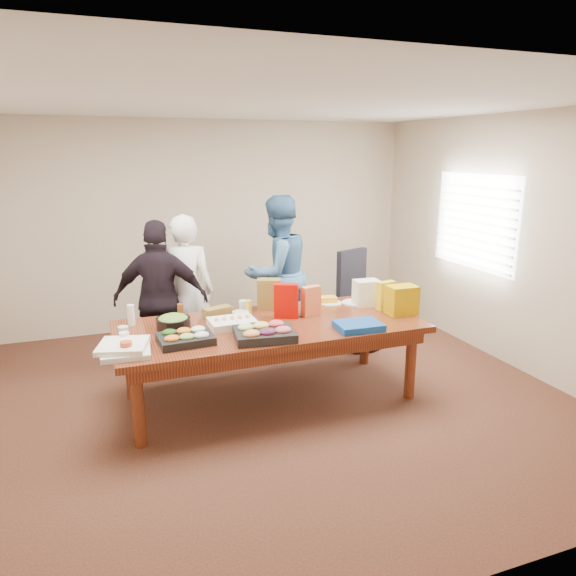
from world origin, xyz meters
name	(u,v)px	position (x,y,z in m)	size (l,w,h in m)	color
floor	(271,398)	(0.00, 0.00, -0.01)	(5.50, 5.00, 0.02)	#47301E
ceiling	(268,100)	(0.00, 0.00, 2.71)	(5.50, 5.00, 0.02)	white
wall_back	(211,225)	(0.00, 2.50, 1.35)	(5.50, 0.04, 2.70)	beige
wall_front	(438,362)	(0.00, -2.50, 1.35)	(5.50, 0.04, 2.70)	beige
wall_right	(513,242)	(2.75, 0.00, 1.35)	(0.04, 5.00, 2.70)	beige
window_panel	(475,222)	(2.72, 0.60, 1.50)	(0.03, 1.40, 1.10)	white
window_blinds	(472,222)	(2.68, 0.60, 1.50)	(0.04, 1.36, 1.00)	beige
conference_table	(271,361)	(0.00, 0.00, 0.38)	(2.80, 1.20, 0.75)	#4C1C0F
office_chair	(359,302)	(1.42, 0.94, 0.55)	(0.56, 0.56, 1.11)	black
person_center	(185,292)	(-0.60, 1.09, 0.84)	(0.61, 0.40, 1.67)	white
person_right	(277,274)	(0.51, 1.27, 0.91)	(0.88, 0.69, 1.82)	teal
person_left	(161,300)	(-0.88, 0.93, 0.82)	(0.96, 0.40, 1.64)	black
veggie_tray	(186,339)	(-0.82, -0.24, 0.78)	(0.44, 0.34, 0.07)	black
fruit_tray	(264,334)	(-0.17, -0.36, 0.79)	(0.50, 0.39, 0.08)	black
sheet_cake	(232,323)	(-0.35, 0.03, 0.79)	(0.41, 0.31, 0.07)	white
salad_bowl	(173,323)	(-0.86, 0.17, 0.80)	(0.31, 0.31, 0.10)	black
chip_bag_blue	(359,326)	(0.70, -0.42, 0.78)	(0.40, 0.30, 0.06)	#114699
chip_bag_red	(286,301)	(0.20, 0.12, 0.92)	(0.23, 0.09, 0.33)	#C00800
chip_bag_yellow	(386,295)	(1.24, 0.04, 0.89)	(0.19, 0.08, 0.29)	yellow
chip_bag_orange	(311,301)	(0.45, 0.10, 0.90)	(0.19, 0.08, 0.29)	#ED7543
mayo_jar	(243,307)	(-0.15, 0.41, 0.81)	(0.08, 0.08, 0.13)	silver
mustard_bottle	(249,308)	(-0.12, 0.30, 0.83)	(0.06, 0.06, 0.16)	gold
dressing_bottle	(181,313)	(-0.77, 0.31, 0.84)	(0.06, 0.06, 0.18)	maroon
ranch_bottle	(131,315)	(-1.21, 0.40, 0.85)	(0.06, 0.06, 0.19)	white
banana_bunch	(326,300)	(0.76, 0.44, 0.79)	(0.22, 0.13, 0.07)	yellow
bread_loaf	(217,313)	(-0.42, 0.33, 0.80)	(0.27, 0.12, 0.11)	brown
kraft_bag	(269,294)	(0.14, 0.45, 0.90)	(0.24, 0.14, 0.31)	brown
red_cup	(126,349)	(-1.30, -0.38, 0.81)	(0.09, 0.09, 0.12)	#C64523
clear_cup_a	(124,339)	(-1.30, -0.12, 0.81)	(0.08, 0.08, 0.11)	silver
clear_cup_b	(123,333)	(-1.30, 0.00, 0.81)	(0.09, 0.09, 0.12)	silver
pizza_box_lower	(126,351)	(-1.30, -0.33, 0.77)	(0.37, 0.37, 0.04)	silver
pizza_box_upper	(123,346)	(-1.32, -0.30, 0.81)	(0.37, 0.37, 0.04)	white
plate_a	(355,303)	(1.04, 0.33, 0.76)	(0.26, 0.26, 0.02)	white
plate_b	(331,303)	(0.80, 0.40, 0.76)	(0.24, 0.24, 0.02)	silver
dip_bowl_a	(274,306)	(0.19, 0.45, 0.78)	(0.14, 0.14, 0.06)	beige
dip_bowl_b	(241,315)	(-0.21, 0.26, 0.78)	(0.16, 0.16, 0.06)	beige
grocery_bag_white	(366,293)	(1.12, 0.22, 0.88)	(0.25, 0.18, 0.27)	white
grocery_bag_yellow	(402,300)	(1.30, -0.16, 0.89)	(0.28, 0.20, 0.28)	#D1A300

